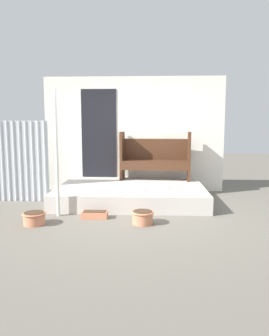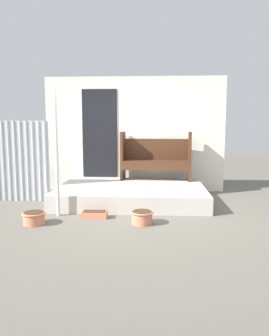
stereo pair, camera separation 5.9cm
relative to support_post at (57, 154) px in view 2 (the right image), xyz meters
name	(u,v)px [view 2 (the right image)]	position (x,y,z in m)	size (l,w,h in m)	color
ground_plane	(127,215)	(1.15, 0.10, -1.05)	(24.00, 24.00, 0.00)	#666056
porch_slab	(131,193)	(1.16, 1.14, -0.90)	(2.89, 2.08, 0.31)	beige
house_wall	(133,135)	(1.13, 2.21, 0.25)	(4.09, 0.08, 2.60)	white
support_post	(57,154)	(0.00, 0.00, 0.00)	(0.06, 0.06, 2.11)	white
bench	(156,156)	(1.66, 1.89, -0.22)	(1.56, 0.51, 1.06)	#422616
flower_pot_left	(34,217)	(-0.24, -0.49, -0.95)	(0.37, 0.37, 0.20)	tan
flower_pot_middle	(142,217)	(1.43, -0.38, -0.94)	(0.36, 0.36, 0.21)	tan
planter_box_rect	(94,215)	(0.63, -0.10, -1.00)	(0.42, 0.20, 0.12)	tan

